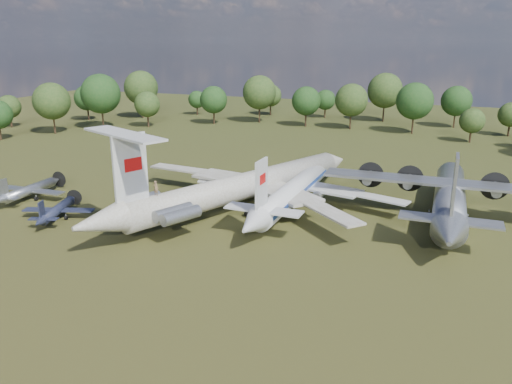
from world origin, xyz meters
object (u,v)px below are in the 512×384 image
at_px(small_prop_northwest, 30,192).
at_px(person_on_il62, 156,188).
at_px(an12_transport, 449,202).
at_px(small_prop_west, 58,212).
at_px(il62_airliner, 243,191).
at_px(tu104_jet, 298,191).

height_order(small_prop_northwest, person_on_il62, person_on_il62).
xyz_separation_m(an12_transport, small_prop_west, (-52.91, -20.27, -1.66)).
xyz_separation_m(il62_airliner, small_prop_northwest, (-34.35, -8.33, -1.62)).
relative_size(an12_transport, person_on_il62, 20.84).
xyz_separation_m(il62_airliner, person_on_il62, (-6.34, -14.31, 3.78)).
height_order(tu104_jet, an12_transport, an12_transport).
bearing_deg(small_prop_west, small_prop_northwest, 133.77).
bearing_deg(small_prop_west, il62_airliner, 12.86).
relative_size(il62_airliner, small_prop_west, 4.07).
relative_size(tu104_jet, an12_transport, 1.11).
bearing_deg(small_prop_west, an12_transport, 2.68).
height_order(an12_transport, small_prop_northwest, an12_transport).
distance_m(il62_airliner, tu104_jet, 8.78).
height_order(il62_airliner, small_prop_northwest, il62_airliner).
bearing_deg(person_on_il62, il62_airliner, -109.61).
relative_size(il62_airliner, tu104_jet, 1.26).
height_order(tu104_jet, small_prop_northwest, tu104_jet).
bearing_deg(small_prop_west, tu104_jet, 13.53).
height_order(il62_airliner, person_on_il62, person_on_il62).
height_order(an12_transport, small_prop_west, an12_transport).
height_order(tu104_jet, small_prop_west, tu104_jet).
bearing_deg(person_on_il62, tu104_jet, -121.06).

